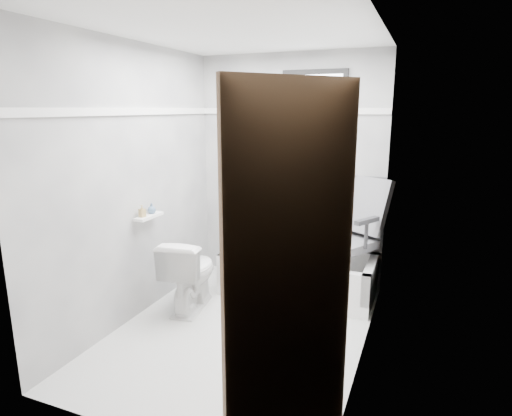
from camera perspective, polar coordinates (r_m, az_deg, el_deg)
The scene contains 19 objects.
floor at distance 3.78m, azimuth -2.06°, elevation -16.10°, with size 2.60×2.60×0.00m, color white.
ceiling at distance 3.34m, azimuth -2.43°, elevation 22.68°, with size 2.60×2.60×0.00m, color silver.
wall_back at distance 4.56m, azimuth 4.48°, elevation 4.96°, with size 2.00×0.02×2.40m, color slate.
wall_front at distance 2.27m, azimuth -15.78°, elevation -3.85°, with size 2.00×0.02×2.40m, color slate.
wall_left at distance 3.87m, azimuth -15.88°, elevation 3.05°, with size 0.02×2.60×2.40m, color slate.
wall_right at distance 3.10m, azimuth 14.92°, elevation 0.67°, with size 0.02×2.60×2.40m, color slate.
bathtub at distance 4.41m, azimuth 5.66°, elevation -8.70°, with size 1.50×0.70×0.42m, color white, non-canonical shape.
office_chair at distance 4.21m, azimuth 11.44°, elevation -3.46°, with size 0.63×0.63×1.09m, color #5C5B60, non-canonical shape.
toilet at distance 4.09m, azimuth -8.77°, elevation -8.59°, with size 0.39×0.70×0.69m, color white.
door at distance 1.96m, azimuth 9.03°, elevation -12.57°, with size 0.78×0.78×2.00m, color #53381F, non-canonical shape.
window at distance 4.44m, azimuth 7.81°, elevation 15.28°, with size 0.66×0.04×0.40m, color black, non-canonical shape.
backerboard at distance 4.56m, azimuth 7.35°, elevation -0.23°, with size 1.50×0.02×0.78m, color #4C4C4F.
trim_back at distance 4.50m, azimuth 4.57°, elevation 12.78°, with size 2.00×0.02×0.06m, color white.
trim_left at distance 3.81m, azimuth -16.32°, elevation 12.25°, with size 0.02×2.60×0.06m, color white.
pole at distance 4.31m, azimuth 5.65°, elevation 2.44°, with size 0.02×0.02×1.95m, color white.
shelf at distance 3.96m, azimuth -14.08°, elevation -1.08°, with size 0.10×0.32×0.03m, color white.
soap_bottle_a at distance 3.88m, azimuth -14.94°, elevation -0.40°, with size 0.05×0.05×0.11m, color tan.
soap_bottle_b at distance 4.00m, azimuth -13.74°, elevation -0.05°, with size 0.07×0.07×0.10m, color slate.
faucet at distance 4.73m, azimuth 1.92°, elevation -2.76°, with size 0.26×0.10×0.16m, color silver, non-canonical shape.
Camera 1 is at (1.35, -3.01, 1.84)m, focal length 30.00 mm.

